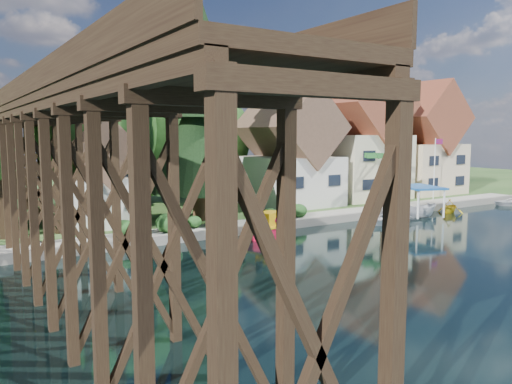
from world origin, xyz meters
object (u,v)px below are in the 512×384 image
house_left (289,155)px  tugboat (268,227)px  palm_tree (385,157)px  boat_white_a (390,218)px  house_right (418,146)px  shed (101,180)px  trestle_bridge (52,168)px  conifer (198,110)px  boat_canopy (418,204)px  boat_yellow (450,205)px  flagpole (436,162)px  house_center (356,141)px

house_left → tugboat: (-8.93, -9.74, -4.44)m
palm_tree → boat_white_a: (-4.56, -5.01, -4.53)m
house_right → shed: size_ratio=1.59×
trestle_bridge → boat_white_a: trestle_bridge is taller
conifer → boat_canopy: size_ratio=3.54×
conifer → boat_yellow: size_ratio=6.60×
house_left → trestle_bridge: bearing=-154.8°
boat_yellow → shed: bearing=50.0°
boat_white_a → house_left: bearing=23.6°
palm_tree → tugboat: palm_tree is taller
house_left → tugboat: size_ratio=3.09×
conifer → boat_yellow: 24.41m
palm_tree → boat_white_a: size_ratio=1.20×
boat_white_a → tugboat: bearing=97.4°
house_left → boat_yellow: size_ratio=4.15×
shed → palm_tree: bearing=-9.1°
trestle_bridge → palm_tree: size_ratio=8.61×
flagpole → tugboat: (-23.53, -4.62, -3.62)m
shed → house_right: bearing=2.4°
flagpole → boat_white_a: (-12.30, -5.37, -3.87)m
house_center → flagpole: 8.21m
flagpole → boat_canopy: bearing=-149.9°
boat_yellow → boat_canopy: bearing=68.9°
trestle_bridge → tugboat: (14.07, 1.08, -4.65)m
house_center → boat_canopy: house_center is taller
house_center → boat_white_a: (-6.70, -10.99, -5.97)m
conifer → trestle_bridge: bearing=-148.5°
house_center → boat_white_a: 14.19m
house_right → house_center: bearing=176.8°
house_right → boat_yellow: bearing=-126.0°
trestle_bridge → house_center: bearing=19.5°
trestle_bridge → boat_yellow: trestle_bridge is taller
house_left → flagpole: size_ratio=1.77×
shed → trestle_bridge: bearing=-118.2°
house_center → house_right: house_center is taller
boat_yellow → house_right: bearing=-60.4°
tugboat → boat_white_a: (11.23, -0.75, -0.25)m
boat_white_a → boat_canopy: (4.03, 0.58, 0.73)m
flagpole → house_left: bearing=160.7°
trestle_bridge → house_left: house_left is taller
boat_canopy → palm_tree: bearing=83.1°
house_left → boat_canopy: 12.41m
palm_tree → flagpole: (7.73, 0.37, -0.66)m
shed → flagpole: bearing=-6.3°
house_left → boat_white_a: (2.30, -10.49, -4.69)m
trestle_bridge → house_left: 25.42m
shed → boat_white_a: size_ratio=1.83×
conifer → boat_white_a: size_ratio=4.09×
house_center → tugboat: (-17.93, -10.24, -5.72)m
house_right → flagpole: 6.32m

